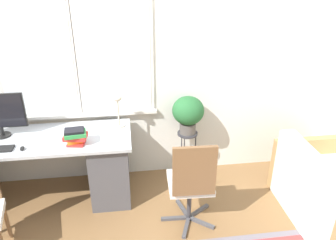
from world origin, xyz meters
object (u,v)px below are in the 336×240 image
at_px(mouse, 22,148).
at_px(book_stack, 75,136).
at_px(couch_loveseat, 329,198).
at_px(desk_lamp, 118,106).
at_px(office_chair_swivel, 191,183).
at_px(plant_stand, 187,139).
at_px(potted_plant, 188,112).

distance_m(mouse, book_stack, 0.50).
bearing_deg(couch_loveseat, desk_lamp, 66.46).
bearing_deg(office_chair_swivel, desk_lamp, -46.81).
bearing_deg(mouse, plant_stand, 14.65).
relative_size(book_stack, potted_plant, 0.53).
distance_m(couch_loveseat, potted_plant, 1.66).
bearing_deg(plant_stand, office_chair_swivel, -98.08).
xyz_separation_m(mouse, office_chair_swivel, (1.56, -0.37, -0.27)).
relative_size(mouse, desk_lamp, 0.19).
bearing_deg(office_chair_swivel, couch_loveseat, 177.75).
height_order(book_stack, office_chair_swivel, office_chair_swivel).
relative_size(desk_lamp, couch_loveseat, 0.28).
height_order(mouse, office_chair_swivel, office_chair_swivel).
height_order(office_chair_swivel, potted_plant, potted_plant).
bearing_deg(desk_lamp, mouse, -156.89).
relative_size(book_stack, couch_loveseat, 0.18).
distance_m(mouse, couch_loveseat, 3.00).
bearing_deg(desk_lamp, plant_stand, 3.75).
relative_size(mouse, plant_stand, 0.11).
distance_m(book_stack, office_chair_swivel, 1.20).
xyz_separation_m(mouse, plant_stand, (1.67, 0.44, -0.26)).
height_order(desk_lamp, plant_stand, desk_lamp).
xyz_separation_m(desk_lamp, potted_plant, (0.77, 0.05, -0.14)).
distance_m(office_chair_swivel, couch_loveseat, 1.39).
height_order(mouse, plant_stand, mouse).
xyz_separation_m(mouse, desk_lamp, (0.91, 0.39, 0.22)).
distance_m(desk_lamp, plant_stand, 0.91).
relative_size(mouse, book_stack, 0.28).
relative_size(office_chair_swivel, couch_loveseat, 0.77).
distance_m(desk_lamp, potted_plant, 0.78).
relative_size(book_stack, plant_stand, 0.39).
distance_m(plant_stand, potted_plant, 0.34).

